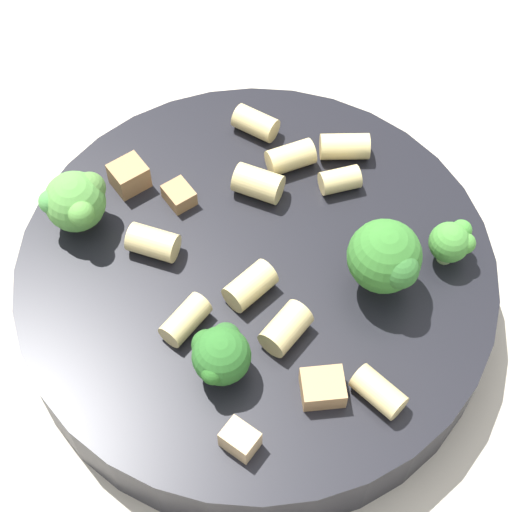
{
  "coord_description": "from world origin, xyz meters",
  "views": [
    {
      "loc": [
        0.04,
        -0.25,
        0.44
      ],
      "look_at": [
        0.0,
        0.0,
        0.05
      ],
      "focal_mm": 60.0,
      "sensor_mm": 36.0,
      "label": 1
    }
  ],
  "objects": [
    {
      "name": "rigatoni_8",
      "position": [
        0.04,
        0.06,
        0.05
      ],
      "size": [
        0.03,
        0.02,
        0.01
      ],
      "primitive_type": "cylinder",
      "rotation": [
        1.57,
        0.0,
        2.02
      ],
      "color": "#E0C67F",
      "rests_on": "pasta_bowl"
    },
    {
      "name": "rigatoni_4",
      "position": [
        -0.01,
        0.05,
        0.05
      ],
      "size": [
        0.03,
        0.02,
        0.02
      ],
      "primitive_type": "cylinder",
      "rotation": [
        1.57,
        0.0,
        1.35
      ],
      "color": "#E0C67F",
      "rests_on": "pasta_bowl"
    },
    {
      "name": "rigatoni_9",
      "position": [
        -0.06,
        -0.0,
        0.05
      ],
      "size": [
        0.03,
        0.02,
        0.02
      ],
      "primitive_type": "cylinder",
      "rotation": [
        1.57,
        0.0,
        1.41
      ],
      "color": "#E0C67F",
      "rests_on": "pasta_bowl"
    },
    {
      "name": "rigatoni_2",
      "position": [
        0.01,
        0.07,
        0.05
      ],
      "size": [
        0.03,
        0.03,
        0.02
      ],
      "primitive_type": "cylinder",
      "rotation": [
        1.57,
        0.0,
        2.13
      ],
      "color": "#E0C67F",
      "rests_on": "pasta_bowl"
    },
    {
      "name": "chicken_chunk_3",
      "position": [
        -0.08,
        0.04,
        0.05
      ],
      "size": [
        0.03,
        0.03,
        0.02
      ],
      "primitive_type": "cube",
      "rotation": [
        0.0,
        0.0,
        0.8
      ],
      "color": "#A87A4C",
      "rests_on": "pasta_bowl"
    },
    {
      "name": "rigatoni_5",
      "position": [
        -0.0,
        -0.02,
        0.05
      ],
      "size": [
        0.03,
        0.03,
        0.02
      ],
      "primitive_type": "cylinder",
      "rotation": [
        1.57,
        0.0,
        2.51
      ],
      "color": "#E0C67F",
      "rests_on": "pasta_bowl"
    },
    {
      "name": "broccoli_floret_2",
      "position": [
        0.07,
        -0.0,
        0.07
      ],
      "size": [
        0.04,
        0.04,
        0.05
      ],
      "color": "#84AD60",
      "rests_on": "pasta_bowl"
    },
    {
      "name": "chicken_chunk_2",
      "position": [
        0.01,
        -0.1,
        0.05
      ],
      "size": [
        0.02,
        0.02,
        0.01
      ],
      "primitive_type": "cube",
      "rotation": [
        0.0,
        0.0,
        2.68
      ],
      "color": "tan",
      "rests_on": "pasta_bowl"
    },
    {
      "name": "rigatoni_7",
      "position": [
        0.02,
        -0.04,
        0.05
      ],
      "size": [
        0.03,
        0.03,
        0.02
      ],
      "primitive_type": "cylinder",
      "rotation": [
        1.57,
        0.0,
        2.65
      ],
      "color": "#E0C67F",
      "rests_on": "pasta_bowl"
    },
    {
      "name": "ground_plane",
      "position": [
        0.0,
        0.0,
        0.0
      ],
      "size": [
        2.0,
        2.0,
        0.0
      ],
      "primitive_type": "plane",
      "color": "#BCB29E"
    },
    {
      "name": "rigatoni_0",
      "position": [
        -0.03,
        -0.04,
        0.05
      ],
      "size": [
        0.03,
        0.03,
        0.01
      ],
      "primitive_type": "cylinder",
      "rotation": [
        1.57,
        0.0,
        2.66
      ],
      "color": "#E0C67F",
      "rests_on": "pasta_bowl"
    },
    {
      "name": "broccoli_floret_1",
      "position": [
        0.1,
        0.02,
        0.06
      ],
      "size": [
        0.03,
        0.02,
        0.03
      ],
      "color": "#9EC175",
      "rests_on": "pasta_bowl"
    },
    {
      "name": "rigatoni_3",
      "position": [
        0.07,
        -0.07,
        0.05
      ],
      "size": [
        0.03,
        0.03,
        0.01
      ],
      "primitive_type": "cylinder",
      "rotation": [
        1.57,
        0.0,
        0.97
      ],
      "color": "#E0C67F",
      "rests_on": "pasta_bowl"
    },
    {
      "name": "broccoli_floret_3",
      "position": [
        -0.1,
        0.01,
        0.06
      ],
      "size": [
        0.04,
        0.04,
        0.04
      ],
      "color": "#93B766",
      "rests_on": "pasta_bowl"
    },
    {
      "name": "broccoli_floret_0",
      "position": [
        -0.01,
        -0.07,
        0.06
      ],
      "size": [
        0.03,
        0.03,
        0.03
      ],
      "color": "#9EC175",
      "rests_on": "pasta_bowl"
    },
    {
      "name": "rigatoni_1",
      "position": [
        -0.02,
        0.1,
        0.05
      ],
      "size": [
        0.03,
        0.02,
        0.02
      ],
      "primitive_type": "cylinder",
      "rotation": [
        1.57,
        0.0,
        1.2
      ],
      "color": "#E0C67F",
      "rests_on": "pasta_bowl"
    },
    {
      "name": "rigatoni_6",
      "position": [
        0.04,
        0.09,
        0.05
      ],
      "size": [
        0.03,
        0.02,
        0.02
      ],
      "primitive_type": "cylinder",
      "rotation": [
        1.57,
        0.0,
        1.76
      ],
      "color": "#E0C67F",
      "rests_on": "pasta_bowl"
    },
    {
      "name": "pasta_bowl",
      "position": [
        0.0,
        0.0,
        0.02
      ],
      "size": [
        0.27,
        0.27,
        0.04
      ],
      "color": "black",
      "rests_on": "ground_plane"
    },
    {
      "name": "chicken_chunk_0",
      "position": [
        0.05,
        -0.07,
        0.05
      ],
      "size": [
        0.03,
        0.02,
        0.01
      ],
      "primitive_type": "cube",
      "rotation": [
        0.0,
        0.0,
        0.28
      ],
      "color": "tan",
      "rests_on": "pasta_bowl"
    },
    {
      "name": "chicken_chunk_1",
      "position": [
        -0.05,
        0.04,
        0.05
      ],
      "size": [
        0.02,
        0.02,
        0.01
      ],
      "primitive_type": "cube",
      "rotation": [
        0.0,
        0.0,
        2.36
      ],
      "color": "#A87A4C",
      "rests_on": "pasta_bowl"
    }
  ]
}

